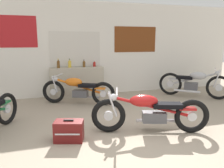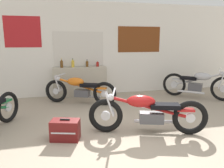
# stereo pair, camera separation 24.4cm
# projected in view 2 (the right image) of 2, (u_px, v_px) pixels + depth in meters

# --- Properties ---
(ground_plane) EXTENTS (24.00, 24.00, 0.00)m
(ground_plane) POSITION_uv_depth(u_px,v_px,m) (132.00, 151.00, 3.33)
(ground_plane) COLOR gray
(wall_back) EXTENTS (10.00, 0.07, 2.80)m
(wall_back) POSITION_uv_depth(u_px,v_px,m) (93.00, 49.00, 6.66)
(wall_back) COLOR silver
(wall_back) RESTS_ON ground_plane
(sill_counter) EXTENTS (1.58, 0.28, 0.88)m
(sill_counter) POSITION_uv_depth(u_px,v_px,m) (80.00, 82.00, 6.58)
(sill_counter) COLOR #B7AD99
(sill_counter) RESTS_ON ground_plane
(bottle_leftmost) EXTENTS (0.08, 0.08, 0.26)m
(bottle_leftmost) POSITION_uv_depth(u_px,v_px,m) (62.00, 64.00, 6.32)
(bottle_leftmost) COLOR #5B3814
(bottle_leftmost) RESTS_ON sill_counter
(bottle_left_center) EXTENTS (0.09, 0.09, 0.25)m
(bottle_left_center) POSITION_uv_depth(u_px,v_px,m) (73.00, 63.00, 6.42)
(bottle_left_center) COLOR gold
(bottle_left_center) RESTS_ON sill_counter
(bottle_center) EXTENTS (0.08, 0.08, 0.22)m
(bottle_center) POSITION_uv_depth(u_px,v_px,m) (87.00, 64.00, 6.54)
(bottle_center) COLOR #5B3814
(bottle_center) RESTS_ON sill_counter
(bottle_right_center) EXTENTS (0.08, 0.08, 0.18)m
(bottle_right_center) POSITION_uv_depth(u_px,v_px,m) (97.00, 64.00, 6.62)
(bottle_right_center) COLOR maroon
(bottle_right_center) RESTS_ON sill_counter
(motorcycle_orange) EXTENTS (1.82, 1.01, 0.77)m
(motorcycle_orange) POSITION_uv_depth(u_px,v_px,m) (80.00, 90.00, 5.77)
(motorcycle_orange) COLOR black
(motorcycle_orange) RESTS_ON ground_plane
(motorcycle_red) EXTENTS (2.05, 0.87, 0.77)m
(motorcycle_red) POSITION_uv_depth(u_px,v_px,m) (148.00, 113.00, 3.90)
(motorcycle_red) COLOR black
(motorcycle_red) RESTS_ON ground_plane
(motorcycle_silver) EXTENTS (1.58, 1.41, 0.87)m
(motorcycle_silver) POSITION_uv_depth(u_px,v_px,m) (198.00, 84.00, 6.33)
(motorcycle_silver) COLOR black
(motorcycle_silver) RESTS_ON ground_plane
(hard_case_darkred) EXTENTS (0.53, 0.39, 0.37)m
(hard_case_darkred) POSITION_uv_depth(u_px,v_px,m) (65.00, 130.00, 3.67)
(hard_case_darkred) COLOR maroon
(hard_case_darkred) RESTS_ON ground_plane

